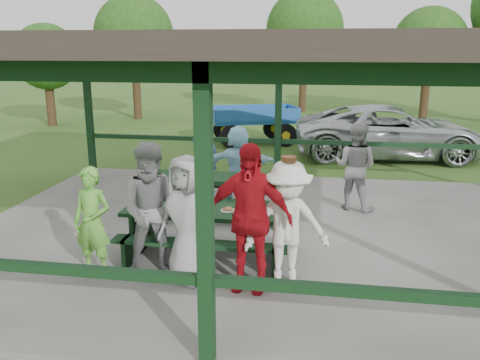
% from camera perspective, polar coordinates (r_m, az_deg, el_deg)
% --- Properties ---
extents(ground, '(90.00, 90.00, 0.00)m').
position_cam_1_polar(ground, '(8.90, 1.88, -6.38)').
color(ground, '#30551A').
rests_on(ground, ground).
extents(concrete_slab, '(10.00, 8.00, 0.10)m').
position_cam_1_polar(concrete_slab, '(8.88, 1.88, -6.07)').
color(concrete_slab, '#62625D').
rests_on(concrete_slab, ground).
extents(pavilion_structure, '(10.60, 8.60, 3.24)m').
position_cam_1_polar(pavilion_structure, '(8.30, 2.07, 14.47)').
color(pavilion_structure, black).
rests_on(pavilion_structure, concrete_slab).
extents(picnic_table_near, '(2.51, 1.39, 0.75)m').
position_cam_1_polar(picnic_table_near, '(7.69, -3.67, -5.32)').
color(picnic_table_near, black).
rests_on(picnic_table_near, concrete_slab).
extents(picnic_table_far, '(2.72, 1.39, 0.75)m').
position_cam_1_polar(picnic_table_far, '(9.61, -2.65, -1.14)').
color(picnic_table_far, black).
rests_on(picnic_table_far, concrete_slab).
extents(table_setting, '(2.30, 0.45, 0.10)m').
position_cam_1_polar(table_setting, '(7.65, -4.32, -2.99)').
color(table_setting, white).
rests_on(table_setting, picnic_table_near).
extents(contestant_green, '(0.62, 0.46, 1.55)m').
position_cam_1_polar(contestant_green, '(7.27, -16.26, -4.60)').
color(contestant_green, '#5AA937').
rests_on(contestant_green, concrete_slab).
extents(contestant_grey_left, '(1.09, 0.96, 1.89)m').
position_cam_1_polar(contestant_grey_left, '(7.00, -9.61, -3.47)').
color(contestant_grey_left, gray).
rests_on(contestant_grey_left, concrete_slab).
extents(contestant_grey_mid, '(1.00, 0.82, 1.75)m').
position_cam_1_polar(contestant_grey_mid, '(6.83, -5.90, -4.41)').
color(contestant_grey_mid, gray).
rests_on(contestant_grey_mid, concrete_slab).
extents(contestant_red, '(1.19, 0.60, 1.96)m').
position_cam_1_polar(contestant_red, '(6.55, 0.98, -4.23)').
color(contestant_red, '#AF0F19').
rests_on(contestant_red, concrete_slab).
extents(contestant_white_fedora, '(1.24, 0.90, 1.78)m').
position_cam_1_polar(contestant_white_fedora, '(6.63, 5.32, -5.09)').
color(contestant_white_fedora, silver).
rests_on(contestant_white_fedora, concrete_slab).
extents(spectator_lblue, '(1.48, 0.50, 1.58)m').
position_cam_1_polar(spectator_lblue, '(10.37, -0.18, 1.85)').
color(spectator_lblue, '#9AD5EE').
rests_on(spectator_lblue, concrete_slab).
extents(spectator_blue, '(0.74, 0.62, 1.73)m').
position_cam_1_polar(spectator_blue, '(11.04, -4.00, 3.01)').
color(spectator_blue, '#3A5C97').
rests_on(spectator_blue, concrete_slab).
extents(spectator_grey, '(1.02, 0.92, 1.72)m').
position_cam_1_polar(spectator_grey, '(10.09, 12.82, 1.51)').
color(spectator_grey, gray).
rests_on(spectator_grey, concrete_slab).
extents(pickup_truck, '(5.73, 2.99, 1.54)m').
position_cam_1_polar(pickup_truck, '(15.64, 16.55, 5.20)').
color(pickup_truck, silver).
rests_on(pickup_truck, ground).
extents(farm_trailer, '(3.84, 2.46, 1.35)m').
position_cam_1_polar(farm_trailer, '(17.27, 1.58, 6.31)').
color(farm_trailer, '#1A5092').
rests_on(farm_trailer, ground).
extents(tree_far_left, '(3.48, 3.48, 5.43)m').
position_cam_1_polar(tree_far_left, '(23.66, -11.83, 15.61)').
color(tree_far_left, '#352215').
rests_on(tree_far_left, ground).
extents(tree_left, '(3.76, 3.76, 5.88)m').
position_cam_1_polar(tree_left, '(25.92, 7.26, 16.38)').
color(tree_left, '#352215').
rests_on(tree_left, ground).
extents(tree_mid, '(3.09, 3.09, 4.83)m').
position_cam_1_polar(tree_mid, '(23.29, 20.48, 14.02)').
color(tree_mid, '#352215').
rests_on(tree_mid, ground).
extents(tree_edge_left, '(2.64, 2.64, 4.13)m').
position_cam_1_polar(tree_edge_left, '(22.49, -20.93, 12.76)').
color(tree_edge_left, '#352215').
rests_on(tree_edge_left, ground).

